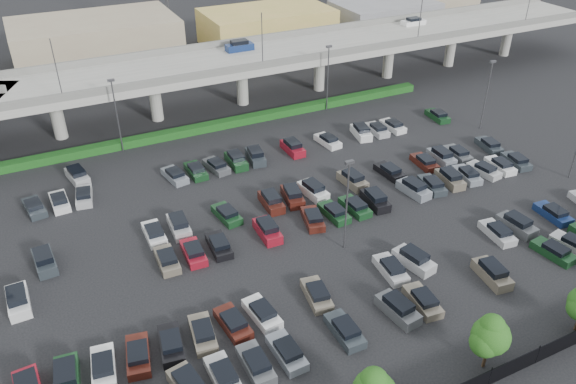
% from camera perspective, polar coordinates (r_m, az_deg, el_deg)
% --- Properties ---
extents(ground, '(280.00, 280.00, 0.00)m').
position_cam_1_polar(ground, '(64.63, 2.05, -1.78)').
color(ground, black).
extents(overpass, '(150.00, 13.00, 15.80)m').
position_cam_1_polar(overpass, '(88.14, -8.02, 12.47)').
color(overpass, gray).
rests_on(overpass, ground).
extents(hedge, '(66.00, 1.60, 1.10)m').
position_cam_1_polar(hedge, '(84.42, -5.96, 7.01)').
color(hedge, '#134216').
rests_on(hedge, ground).
extents(fence, '(70.00, 0.10, 2.00)m').
position_cam_1_polar(fence, '(47.41, 18.85, -17.84)').
color(fence, black).
rests_on(fence, ground).
extents(tree_row, '(65.07, 3.66, 5.94)m').
position_cam_1_polar(tree_row, '(46.58, 18.88, -14.20)').
color(tree_row, '#332316').
rests_on(tree_row, ground).
extents(parked_cars, '(62.84, 41.67, 1.67)m').
position_cam_1_polar(parked_cars, '(61.32, 3.39, -3.20)').
color(parked_cars, '#163F1E').
rests_on(parked_cars, ground).
extents(light_poles, '(66.90, 48.38, 10.30)m').
position_cam_1_polar(light_poles, '(61.38, -2.13, 3.06)').
color(light_poles, '#47464B').
rests_on(light_poles, ground).
extents(distant_buildings, '(138.00, 24.00, 9.00)m').
position_cam_1_polar(distant_buildings, '(119.91, -6.88, 16.14)').
color(distant_buildings, gray).
rests_on(distant_buildings, ground).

